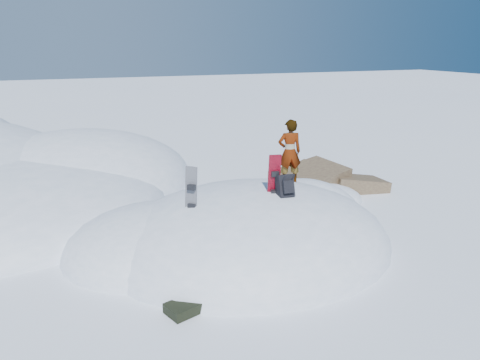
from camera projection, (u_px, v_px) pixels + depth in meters
name	position (u px, v px, depth m)	size (l,w,h in m)	color
ground	(251.00, 247.00, 11.46)	(120.00, 120.00, 0.00)	white
snow_mound	(241.00, 244.00, 11.61)	(8.00, 6.00, 3.00)	white
rock_outcrop	(318.00, 193.00, 15.47)	(4.68, 4.41, 1.68)	brown
snowboard_red	(274.00, 185.00, 10.78)	(0.33, 0.29, 1.51)	#B70922
snowboard_dark	(191.00, 199.00, 10.28)	(0.33, 0.32, 1.46)	black
backpack	(285.00, 186.00, 10.65)	(0.37, 0.45, 0.61)	black
gear_pile	(188.00, 305.00, 8.69)	(0.95, 0.74, 0.25)	black
person	(290.00, 152.00, 12.02)	(0.62, 0.41, 1.70)	slate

